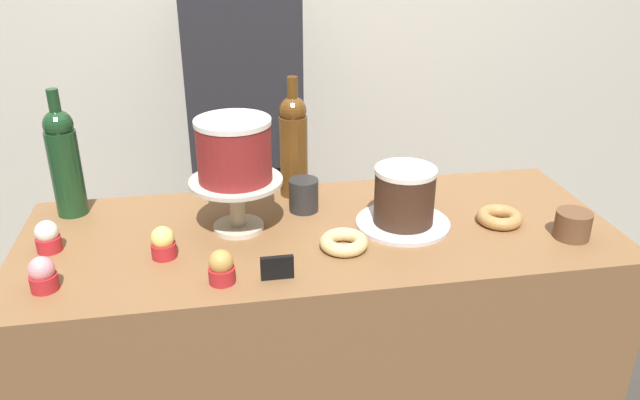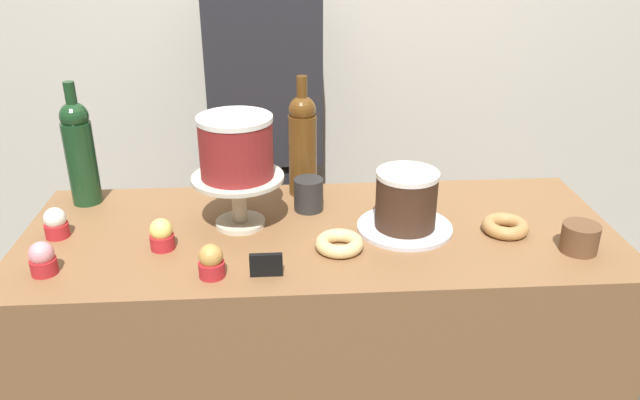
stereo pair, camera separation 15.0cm
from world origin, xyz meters
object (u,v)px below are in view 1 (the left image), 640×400
Objects in this scene: wine_bottle_amber at (293,144)px; donut_maple at (499,217)px; white_layer_cake at (234,150)px; cupcake_strawberry at (43,275)px; cookie_stack at (573,225)px; barista_figure at (247,161)px; price_sign_chalkboard at (277,268)px; cupcake_vanilla at (48,237)px; cupcake_caramel at (221,268)px; chocolate_round_cake at (404,195)px; cake_stand_pedestal at (237,195)px; donut_glazed at (344,242)px; cupcake_lemon at (163,243)px; coffee_cup_ceramic at (304,195)px; wine_bottle_green at (64,161)px.

wine_bottle_amber reaches higher than donut_maple.
white_layer_cake is 0.49m from cupcake_strawberry.
cookie_stack is 1.08m from barista_figure.
price_sign_chalkboard is 0.04× the size of barista_figure.
cupcake_vanilla is at bearing -175.52° from white_layer_cake.
cupcake_caramel is (-0.05, -0.24, -0.17)m from white_layer_cake.
chocolate_round_cake is at bearing 10.74° from cupcake_strawberry.
donut_glazed is (0.23, -0.14, -0.07)m from cake_stand_pedestal.
cookie_stack is at bearing -30.91° from wine_bottle_amber.
cookie_stack is (0.54, -0.04, 0.02)m from donut_glazed.
cake_stand_pedestal is at bearing 4.48° from cupcake_vanilla.
white_layer_cake is at bearing 105.36° from price_sign_chalkboard.
cupcake_lemon is at bearing 150.50° from price_sign_chalkboard.
chocolate_round_cake is 0.09× the size of barista_figure.
chocolate_round_cake is 2.01× the size of cupcake_strawberry.
cupcake_vanilla is 0.61m from coffee_cup_ceramic.
cake_stand_pedestal reaches higher than coffee_cup_ceramic.
cupcake_lemon is 1.06× the size of price_sign_chalkboard.
cupcake_lemon is 0.39m from coffee_cup_ceramic.
chocolate_round_cake is 0.40m from cookie_stack.
donut_maple is 0.07× the size of barista_figure.
coffee_cup_ceramic is at bearing 161.13° from donut_maple.
cupcake_strawberry reaches higher than cookie_stack.
barista_figure reaches higher than cupcake_vanilla.
chocolate_round_cake reaches higher than price_sign_chalkboard.
donut_glazed is 1.33× the size of cookie_stack.
barista_figure is at bearing 82.81° from cupcake_caramel.
chocolate_round_cake is at bearing -7.18° from white_layer_cake.
coffee_cup_ceramic is at bearing 25.85° from cupcake_strawberry.
white_layer_cake is 2.53× the size of price_sign_chalkboard.
cookie_stack is 0.66m from coffee_cup_ceramic.
donut_maple is at bearing 1.88° from cupcake_lemon.
coffee_cup_ceramic is (0.01, -0.11, -0.10)m from wine_bottle_amber.
donut_glazed is 0.23m from coffee_cup_ceramic.
cupcake_vanilla is (-0.02, 0.17, 0.00)m from cupcake_strawberry.
wine_bottle_amber is at bearing 41.30° from cupcake_lemon.
chocolate_round_cake is 0.20m from donut_glazed.
wine_bottle_amber is (0.16, 0.19, -0.06)m from white_layer_cake.
barista_figure reaches higher than cupcake_caramel.
chocolate_round_cake is at bearing -14.71° from wine_bottle_green.
wine_bottle_amber reaches higher than price_sign_chalkboard.
cupcake_lemon reaches higher than price_sign_chalkboard.
cookie_stack is at bearing -36.24° from donut_maple.
white_layer_cake reaches higher than price_sign_chalkboard.
price_sign_chalkboard is at bearing -74.64° from white_layer_cake.
donut_maple is (0.48, -0.27, -0.13)m from wine_bottle_amber.
cupcake_lemon is at bearing -138.70° from wine_bottle_amber.
cake_stand_pedestal is 0.44m from cupcake_vanilla.
barista_figure is at bearing 117.13° from chocolate_round_cake.
wine_bottle_amber is 0.15m from coffee_cup_ceramic.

